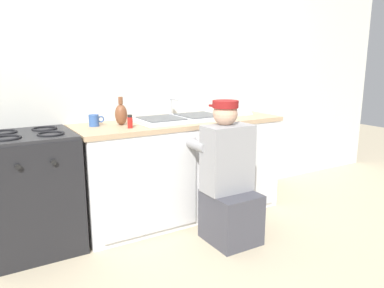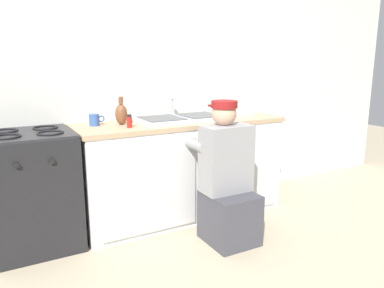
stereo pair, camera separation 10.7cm
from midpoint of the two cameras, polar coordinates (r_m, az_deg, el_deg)
The scene contains 11 objects.
ground_plane at distance 3.32m, azimuth -0.03°, elevation -12.30°, with size 12.00×12.00×0.00m, color tan.
back_wall at distance 3.59m, azimuth -5.46°, elevation 10.15°, with size 6.00×0.10×2.50m, color silver.
counter_cabinet at distance 3.41m, azimuth -2.55°, elevation -4.06°, with size 1.83×0.62×0.84m.
countertop at distance 3.32m, azimuth -2.70°, elevation 3.30°, with size 1.87×0.62×0.04m, color tan.
sink_double_basin at distance 3.32m, azimuth -2.73°, elevation 3.95°, with size 0.80×0.44×0.19m.
stove_range at distance 3.05m, azimuth -24.05°, elevation -6.72°, with size 0.63×0.62×0.90m.
plumber_person at distance 2.94m, azimuth 4.55°, elevation -6.07°, with size 0.42×0.61×1.10m.
spice_bottle_red at distance 2.97m, azimuth -10.45°, elevation 3.37°, with size 0.04×0.04×0.10m.
vase_decorative at distance 3.12m, azimuth -11.72°, elevation 4.49°, with size 0.10×0.10×0.23m.
coffee_mug at distance 3.12m, azimuth -15.62°, elevation 3.49°, with size 0.13×0.08×0.09m.
dish_rack_tray at distance 3.67m, azimuth 5.69°, elevation 4.82°, with size 0.28×0.22×0.11m.
Camera 1 is at (-1.60, -2.56, 1.40)m, focal length 35.00 mm.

